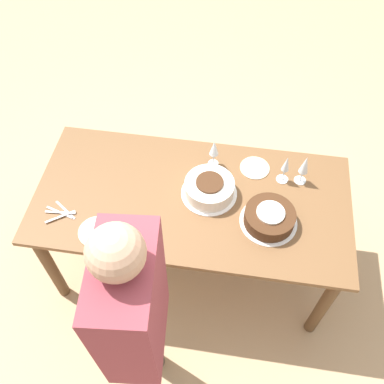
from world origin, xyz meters
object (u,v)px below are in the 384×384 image
(cake_center_white, at_px, (209,188))
(cake_front_chocolate, at_px, (269,217))
(wine_glass_near, at_px, (286,166))
(wine_glass_extra, at_px, (214,149))
(person_cutting, at_px, (136,320))
(wine_glass_far, at_px, (305,166))

(cake_center_white, distance_m, cake_front_chocolate, 0.37)
(wine_glass_near, bearing_deg, cake_front_chocolate, -102.31)
(wine_glass_extra, bearing_deg, person_cutting, -100.15)
(wine_glass_far, relative_size, person_cutting, 0.12)
(wine_glass_far, height_order, person_cutting, person_cutting)
(wine_glass_extra, bearing_deg, cake_front_chocolate, -46.71)
(cake_center_white, bearing_deg, wine_glass_far, 18.43)
(wine_glass_near, relative_size, person_cutting, 0.12)
(cake_front_chocolate, distance_m, person_cutting, 0.93)
(cake_front_chocolate, bearing_deg, wine_glass_far, 61.60)
(person_cutting, bearing_deg, wine_glass_far, -39.99)
(cake_front_chocolate, distance_m, wine_glass_far, 0.37)
(wine_glass_near, xyz_separation_m, person_cutting, (-0.61, -1.03, 0.13))
(cake_front_chocolate, relative_size, wine_glass_far, 1.51)
(cake_center_white, distance_m, wine_glass_extra, 0.24)
(cake_center_white, height_order, cake_front_chocolate, cake_center_white)
(person_cutting, bearing_deg, cake_front_chocolate, -42.35)
(cake_front_chocolate, height_order, wine_glass_far, wine_glass_far)
(wine_glass_far, distance_m, person_cutting, 1.27)
(cake_center_white, relative_size, cake_front_chocolate, 1.02)
(cake_front_chocolate, relative_size, person_cutting, 0.18)
(cake_front_chocolate, bearing_deg, cake_center_white, 157.33)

